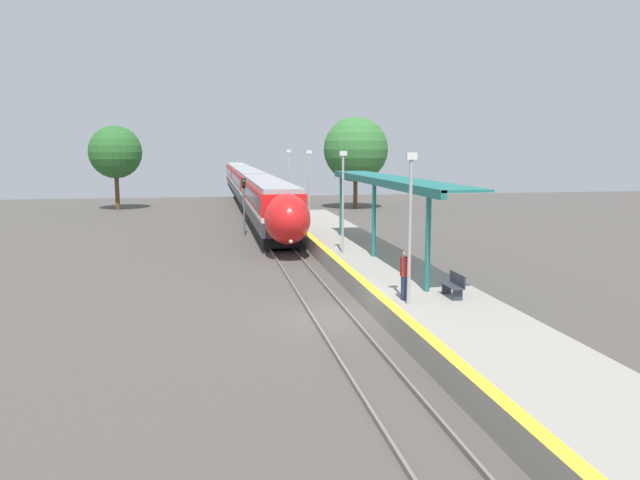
# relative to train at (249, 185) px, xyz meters

# --- Properties ---
(ground_plane) EXTENTS (120.00, 120.00, 0.00)m
(ground_plane) POSITION_rel_train_xyz_m (0.00, -47.10, -2.23)
(ground_plane) COLOR #4C4742
(rail_left) EXTENTS (0.08, 90.00, 0.15)m
(rail_left) POSITION_rel_train_xyz_m (-0.72, -47.10, -2.16)
(rail_left) COLOR slate
(rail_left) RESTS_ON ground_plane
(rail_right) EXTENTS (0.08, 90.00, 0.15)m
(rail_right) POSITION_rel_train_xyz_m (0.72, -47.10, -2.16)
(rail_right) COLOR slate
(rail_right) RESTS_ON ground_plane
(train) EXTENTS (2.77, 72.10, 3.91)m
(train) POSITION_rel_train_xyz_m (0.00, 0.00, 0.00)
(train) COLOR black
(train) RESTS_ON ground_plane
(platform_right) EXTENTS (4.24, 64.00, 0.89)m
(platform_right) POSITION_rel_train_xyz_m (3.69, -47.10, -1.79)
(platform_right) COLOR gray
(platform_right) RESTS_ON ground_plane
(platform_bench) EXTENTS (0.44, 1.40, 0.89)m
(platform_bench) POSITION_rel_train_xyz_m (4.39, -48.23, -0.88)
(platform_bench) COLOR #2D333D
(platform_bench) RESTS_ON platform_right
(person_waiting) EXTENTS (0.36, 0.24, 1.81)m
(person_waiting) POSITION_rel_train_xyz_m (2.49, -48.33, -0.40)
(person_waiting) COLOR navy
(person_waiting) RESTS_ON platform_right
(railway_signal) EXTENTS (0.28, 0.28, 4.15)m
(railway_signal) POSITION_rel_train_xyz_m (-1.90, -24.09, 0.32)
(railway_signal) COLOR #59595E
(railway_signal) RESTS_ON ground_plane
(lamppost_near) EXTENTS (0.36, 0.20, 5.29)m
(lamppost_near) POSITION_rel_train_xyz_m (2.40, -48.94, 1.68)
(lamppost_near) COLOR #9E9EA3
(lamppost_near) RESTS_ON platform_right
(lamppost_mid) EXTENTS (0.36, 0.20, 5.29)m
(lamppost_mid) POSITION_rel_train_xyz_m (2.40, -38.03, 1.68)
(lamppost_mid) COLOR #9E9EA3
(lamppost_mid) RESTS_ON platform_right
(lamppost_far) EXTENTS (0.36, 0.20, 5.29)m
(lamppost_far) POSITION_rel_train_xyz_m (2.40, -27.13, 1.68)
(lamppost_far) COLOR #9E9EA3
(lamppost_far) RESTS_ON platform_right
(lamppost_farthest) EXTENTS (0.36, 0.20, 5.29)m
(lamppost_farthest) POSITION_rel_train_xyz_m (2.40, -16.22, 1.68)
(lamppost_farthest) COLOR #9E9EA3
(lamppost_farthest) RESTS_ON platform_right
(station_canopy) EXTENTS (2.02, 18.70, 3.98)m
(station_canopy) POSITION_rel_train_xyz_m (4.31, -39.29, 2.38)
(station_canopy) COLOR #1E6B66
(station_canopy) RESTS_ON platform_right
(background_tree_left) EXTENTS (5.35, 5.35, 8.58)m
(background_tree_left) POSITION_rel_train_xyz_m (-13.67, -2.52, 3.65)
(background_tree_left) COLOR brown
(background_tree_left) RESTS_ON ground_plane
(background_tree_right) EXTENTS (6.68, 6.68, 9.51)m
(background_tree_right) POSITION_rel_train_xyz_m (10.74, -5.83, 3.92)
(background_tree_right) COLOR brown
(background_tree_right) RESTS_ON ground_plane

